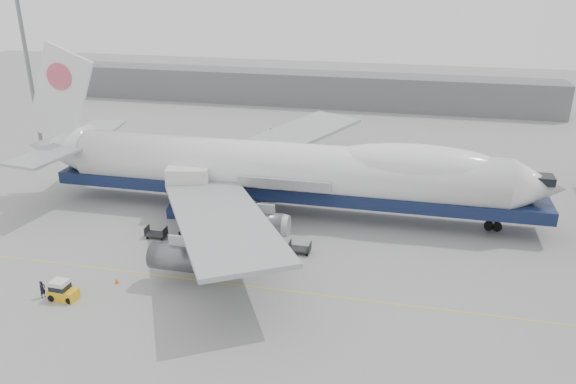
% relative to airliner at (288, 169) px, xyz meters
% --- Properties ---
extents(ground, '(260.00, 260.00, 0.00)m').
position_rel_airliner_xyz_m(ground, '(-0.64, -12.00, -5.62)').
color(ground, gray).
rests_on(ground, ground).
extents(apron_line, '(60.00, 0.15, 0.01)m').
position_rel_airliner_xyz_m(apron_line, '(-0.64, -18.00, -5.62)').
color(apron_line, gold).
rests_on(apron_line, ground).
extents(hangar, '(110.00, 8.00, 7.00)m').
position_rel_airliner_xyz_m(hangar, '(-10.64, 58.00, -2.12)').
color(hangar, slate).
rests_on(hangar, ground).
extents(floodlight_mast, '(2.40, 2.40, 25.43)m').
position_rel_airliner_xyz_m(floodlight_mast, '(-42.64, 12.00, 8.64)').
color(floodlight_mast, slate).
rests_on(floodlight_mast, ground).
extents(airliner, '(67.00, 55.30, 19.98)m').
position_rel_airliner_xyz_m(airliner, '(0.00, 0.00, 0.00)').
color(airliner, white).
rests_on(airliner, ground).
extents(catering_truck, '(5.84, 4.52, 6.19)m').
position_rel_airliner_xyz_m(catering_truck, '(-11.48, -3.48, -2.17)').
color(catering_truck, navy).
rests_on(catering_truck, ground).
extents(baggage_tug, '(2.59, 1.46, 1.86)m').
position_rel_airliner_xyz_m(baggage_tug, '(-15.91, -23.76, -4.80)').
color(baggage_tug, gold).
rests_on(baggage_tug, ground).
extents(ground_worker, '(0.53, 0.70, 1.71)m').
position_rel_airliner_xyz_m(ground_worker, '(-17.80, -23.96, -4.77)').
color(ground_worker, black).
rests_on(ground_worker, ground).
extents(traffic_cone, '(0.38, 0.38, 0.56)m').
position_rel_airliner_xyz_m(traffic_cone, '(-12.43, -20.22, -5.36)').
color(traffic_cone, '#E05E0B').
rests_on(traffic_cone, ground).
extents(dolly_0, '(2.30, 1.35, 1.30)m').
position_rel_airliner_xyz_m(dolly_0, '(-12.90, -10.29, -5.09)').
color(dolly_0, '#2D2D30').
rests_on(dolly_0, ground).
extents(dolly_1, '(2.30, 1.35, 1.30)m').
position_rel_airliner_xyz_m(dolly_1, '(-8.76, -10.29, -5.09)').
color(dolly_1, '#2D2D30').
rests_on(dolly_1, ground).
extents(dolly_2, '(2.30, 1.35, 1.30)m').
position_rel_airliner_xyz_m(dolly_2, '(-4.63, -10.29, -5.09)').
color(dolly_2, '#2D2D30').
rests_on(dolly_2, ground).
extents(dolly_3, '(2.30, 1.35, 1.30)m').
position_rel_airliner_xyz_m(dolly_3, '(-0.49, -10.29, -5.09)').
color(dolly_3, '#2D2D30').
rests_on(dolly_3, ground).
extents(dolly_4, '(2.30, 1.35, 1.30)m').
position_rel_airliner_xyz_m(dolly_4, '(3.64, -10.29, -5.09)').
color(dolly_4, '#2D2D30').
rests_on(dolly_4, ground).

